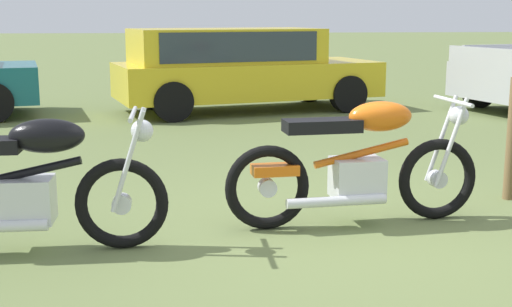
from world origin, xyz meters
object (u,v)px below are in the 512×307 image
at_px(fence_post_wooden, 512,139).
at_px(car_yellow, 237,63).
at_px(motorcycle_orange, 358,164).
at_px(motorcycle_black, 24,186).

bearing_deg(fence_post_wooden, car_yellow, 108.15).
xyz_separation_m(motorcycle_orange, car_yellow, (-0.44, 6.77, 0.34)).
xyz_separation_m(motorcycle_black, car_yellow, (2.06, 7.20, 0.35)).
bearing_deg(motorcycle_orange, car_yellow, 88.25).
relative_size(motorcycle_orange, car_yellow, 0.44).
distance_m(motorcycle_black, motorcycle_orange, 2.54).
xyz_separation_m(motorcycle_black, fence_post_wooden, (4.08, 1.03, 0.07)).
relative_size(motorcycle_orange, fence_post_wooden, 1.88).
relative_size(car_yellow, fence_post_wooden, 4.29).
bearing_deg(motorcycle_black, fence_post_wooden, 13.55).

